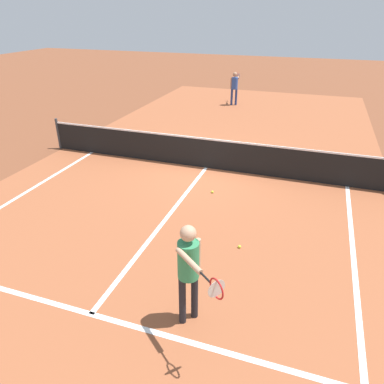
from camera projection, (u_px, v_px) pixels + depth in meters
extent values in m
plane|color=brown|center=(206.00, 168.00, 11.26)|extent=(60.00, 60.00, 0.00)
cube|color=#9E5433|center=(206.00, 168.00, 11.26)|extent=(10.62, 24.40, 0.00)
cube|color=white|center=(363.00, 363.00, 5.06)|extent=(0.10, 11.89, 0.01)
cube|color=white|center=(91.00, 314.00, 5.87)|extent=(8.22, 0.10, 0.01)
cube|color=white|center=(167.00, 218.00, 8.57)|extent=(0.10, 6.40, 0.01)
cylinder|color=#33383D|center=(58.00, 134.00, 12.59)|extent=(0.09, 0.09, 1.07)
cube|color=black|center=(206.00, 154.00, 11.06)|extent=(10.79, 0.02, 0.91)
cube|color=white|center=(207.00, 139.00, 10.84)|extent=(10.79, 0.03, 0.05)
cylinder|color=black|center=(195.00, 295.00, 5.65)|extent=(0.11, 0.11, 0.86)
cylinder|color=black|center=(182.00, 301.00, 5.55)|extent=(0.11, 0.11, 0.86)
cylinder|color=#338C59|center=(188.00, 260.00, 5.27)|extent=(0.32, 0.32, 0.60)
sphere|color=tan|center=(188.00, 233.00, 5.06)|extent=(0.24, 0.24, 0.24)
cylinder|color=tan|center=(198.00, 256.00, 5.34)|extent=(0.08, 0.08, 0.59)
cylinder|color=tan|center=(189.00, 260.00, 4.85)|extent=(0.51, 0.43, 0.08)
cylinder|color=black|center=(205.00, 277.00, 4.54)|extent=(0.19, 0.16, 0.03)
torus|color=red|center=(216.00, 289.00, 4.36)|extent=(0.23, 0.20, 0.28)
cylinder|color=silver|center=(216.00, 289.00, 4.36)|extent=(0.16, 0.20, 0.25)
cylinder|color=navy|center=(232.00, 97.00, 18.40)|extent=(0.11, 0.11, 0.80)
cylinder|color=navy|center=(236.00, 97.00, 18.38)|extent=(0.11, 0.11, 0.80)
cylinder|color=#2D4C99|center=(235.00, 83.00, 18.08)|extent=(0.32, 0.32, 0.56)
sphere|color=#A87A5B|center=(235.00, 74.00, 17.88)|extent=(0.22, 0.22, 0.22)
cylinder|color=#A87A5B|center=(231.00, 83.00, 18.09)|extent=(0.08, 0.08, 0.54)
cylinder|color=#A87A5B|center=(238.00, 78.00, 18.20)|extent=(0.21, 0.55, 0.08)
cylinder|color=black|center=(238.00, 76.00, 18.54)|extent=(0.08, 0.22, 0.03)
torus|color=red|center=(238.00, 76.00, 18.75)|extent=(0.09, 0.28, 0.28)
cylinder|color=silver|center=(238.00, 76.00, 18.75)|extent=(0.24, 0.06, 0.25)
sphere|color=#CCE033|center=(212.00, 192.00, 9.71)|extent=(0.07, 0.07, 0.07)
sphere|color=#CCE033|center=(239.00, 247.00, 7.48)|extent=(0.07, 0.07, 0.07)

